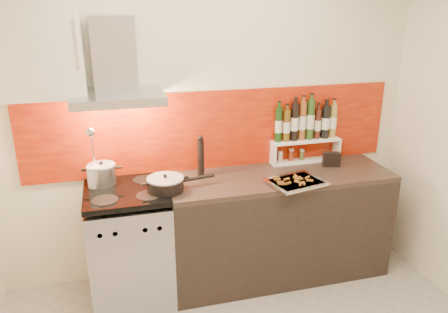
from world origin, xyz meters
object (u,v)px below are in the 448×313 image
object	(u,v)px
saute_pan	(166,184)
pepper_mill	(201,156)
counter	(278,225)
stock_pot	(102,174)
baking_tray	(296,182)
range_stove	(131,246)

from	to	relation	value
saute_pan	pepper_mill	world-z (taller)	pepper_mill
counter	stock_pot	bearing A→B (deg)	173.90
baking_tray	range_stove	bearing A→B (deg)	170.79
counter	baking_tray	size ratio (longest dim) A/B	3.85
baking_tray	stock_pot	bearing A→B (deg)	165.93
stock_pot	baking_tray	xyz separation A→B (m)	(1.40, -0.35, -0.07)
saute_pan	baking_tray	xyz separation A→B (m)	(0.96, -0.12, -0.04)
counter	range_stove	bearing A→B (deg)	-179.77
counter	stock_pot	size ratio (longest dim) A/B	8.66
range_stove	stock_pot	bearing A→B (deg)	136.79
counter	stock_pot	world-z (taller)	stock_pot
range_stove	baking_tray	world-z (taller)	baking_tray
stock_pot	baking_tray	size ratio (longest dim) A/B	0.44
pepper_mill	baking_tray	xyz separation A→B (m)	(0.65, -0.35, -0.14)
saute_pan	baking_tray	bearing A→B (deg)	-7.30
range_stove	counter	size ratio (longest dim) A/B	0.51
stock_pot	baking_tray	distance (m)	1.45
stock_pot	counter	bearing A→B (deg)	-6.10
saute_pan	pepper_mill	distance (m)	0.39
stock_pot	pepper_mill	distance (m)	0.75
counter	pepper_mill	xyz separation A→B (m)	(-0.61, 0.14, 0.61)
saute_pan	baking_tray	world-z (taller)	saute_pan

